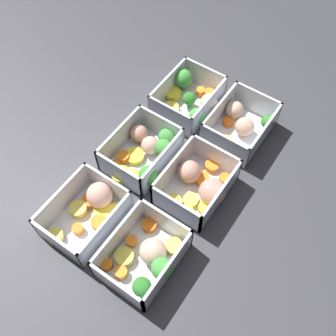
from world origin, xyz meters
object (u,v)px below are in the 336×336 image
object	(u,v)px
container_near_center	(199,186)
container_near_right	(241,125)
container_far_right	(189,99)
container_far_center	(145,152)
container_near_left	(147,257)
container_far_left	(90,210)

from	to	relation	value
container_near_center	container_near_right	bearing A→B (deg)	2.02
container_near_center	container_far_right	size ratio (longest dim) A/B	1.09
container_near_right	container_far_center	distance (m)	0.21
container_near_left	container_far_center	size ratio (longest dim) A/B	0.94
container_near_center	container_far_right	world-z (taller)	same
container_near_right	container_far_center	bearing A→B (deg)	143.98
container_near_right	container_far_right	size ratio (longest dim) A/B	1.02
container_near_left	container_far_right	size ratio (longest dim) A/B	1.02
container_near_left	container_far_left	distance (m)	0.14
container_far_left	container_far_right	xyz separation A→B (m)	(0.33, -0.00, 0.00)
container_near_center	container_far_right	bearing A→B (deg)	37.54
container_near_right	container_near_center	bearing A→B (deg)	-177.98
container_far_left	container_far_right	bearing A→B (deg)	-0.48
container_far_left	container_near_left	bearing A→B (deg)	-95.93
container_near_right	container_far_right	bearing A→B (deg)	90.30
container_near_left	container_far_left	size ratio (longest dim) A/B	0.95
container_far_left	container_far_center	bearing A→B (deg)	-2.28
container_far_right	container_near_center	bearing A→B (deg)	-142.46
container_near_left	container_far_right	world-z (taller)	same
container_near_left	container_far_left	bearing A→B (deg)	84.07
container_far_left	container_near_center	bearing A→B (deg)	-41.35
container_near_right	container_far_center	xyz separation A→B (m)	(-0.17, 0.12, 0.00)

